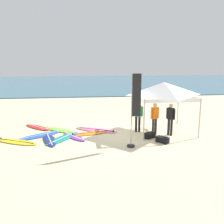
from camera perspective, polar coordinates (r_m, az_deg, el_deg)
The scene contains 18 objects.
ground_plane at distance 13.23m, azimuth 1.37°, elevation -5.36°, with size 80.00×80.00×0.00m, color beige.
sea at distance 44.53m, azimuth -4.64°, elevation 6.85°, with size 80.00×36.00×0.10m, color #386B84.
canopy_tent at distance 13.80m, azimuth 11.90°, elevation 5.25°, with size 3.01×3.01×2.75m.
surfboard_purple at distance 12.96m, azimuth -8.70°, elevation -5.70°, with size 1.47×1.83×0.19m.
surfboard_navy at distance 12.74m, azimuth -14.19°, elevation -6.24°, with size 1.10×2.23×0.19m.
surfboard_lime at distance 14.38m, azimuth -12.05°, elevation -4.06°, with size 2.13×1.91×0.19m.
surfboard_pink at distance 14.09m, azimuth -3.64°, elevation -4.15°, with size 2.57×1.86×0.19m.
surfboard_red at distance 15.26m, azimuth -16.78°, elevation -3.38°, with size 1.91×1.95×0.19m.
surfboard_yellow at distance 12.95m, azimuth -21.16°, elevation -6.40°, with size 2.39×1.65×0.19m.
surfboard_orange at distance 13.48m, azimuth -5.16°, elevation -4.91°, with size 2.40×1.19×0.19m.
surfboard_blue at distance 13.60m, azimuth -16.27°, elevation -5.20°, with size 2.43×1.99×0.19m.
surfboard_teal at distance 12.87m, azimuth -11.22°, elevation -5.91°, with size 1.94×2.45×0.19m.
person_orange at distance 13.33m, azimuth 9.83°, elevation -1.00°, with size 0.51×0.35×1.71m.
person_green at distance 13.66m, azimuth 5.99°, elevation -0.58°, with size 0.55×0.26×1.71m.
person_black at distance 13.33m, azimuth 13.34°, elevation -1.14°, with size 0.38×0.47×1.71m.
banner_flag at distance 11.13m, azimuth 5.08°, elevation -0.33°, with size 0.60×0.36×3.40m.
gear_bag_near_tent at distance 12.87m, azimuth 8.63°, elevation -5.34°, with size 0.60×0.32×0.28m, color black.
gear_bag_by_pole at distance 12.28m, azimuth 11.57°, elevation -6.29°, with size 0.60×0.32×0.28m, color black.
Camera 1 is at (-1.86, -12.50, 3.92)m, focal length 39.63 mm.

